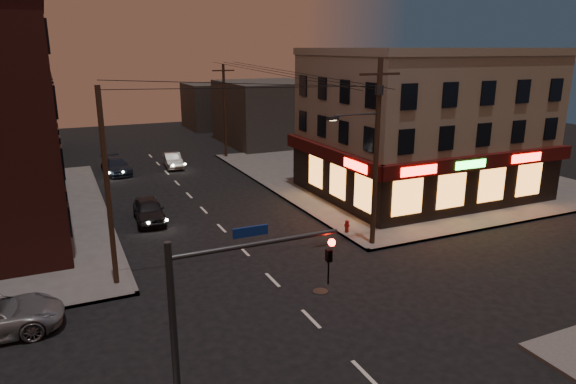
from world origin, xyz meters
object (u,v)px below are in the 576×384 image
sedan_mid (173,160)px  sedan_far (116,166)px  sedan_near (149,210)px  fire_hydrant (347,225)px

sedan_mid → sedan_far: sedan_far is taller
sedan_near → sedan_mid: (4.75, 14.70, -0.09)m
sedan_near → sedan_far: bearing=94.7°
sedan_near → fire_hydrant: bearing=-32.1°
sedan_near → fire_hydrant: size_ratio=5.79×
fire_hydrant → sedan_mid: bearing=103.9°
sedan_far → fire_hydrant: (10.47, -21.58, -0.12)m
sedan_far → fire_hydrant: bearing=-71.1°
sedan_near → sedan_far: 14.30m
sedan_mid → fire_hydrant: sedan_mid is taller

